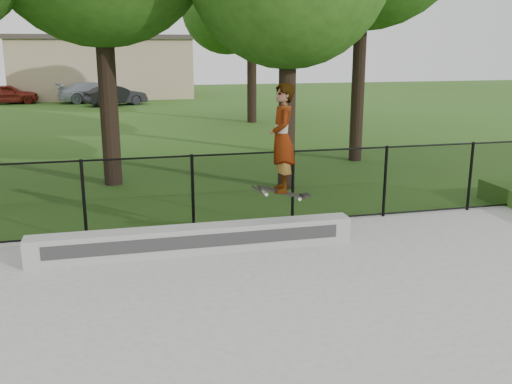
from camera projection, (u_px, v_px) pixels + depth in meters
grind_ledge at (195, 239)px, 9.84m from camera, size 5.59×0.40×0.46m
car_a at (8, 94)px, 35.89m from camera, size 3.74×1.82×1.24m
car_b at (116, 95)px, 35.04m from camera, size 3.59×2.41×1.22m
car_c at (94, 92)px, 36.91m from camera, size 4.48×2.84×1.31m
skater_airborne at (282, 140)px, 9.67m from camera, size 0.82×0.73×2.04m
chainlink_fence at (193, 193)px, 10.87m from camera, size 16.06×0.06×1.50m
distant_building at (103, 66)px, 40.28m from camera, size 12.40×6.40×4.30m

